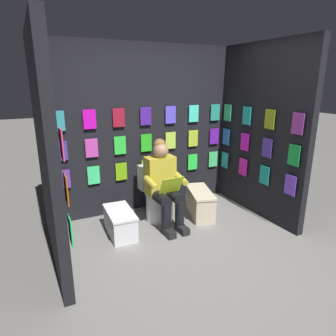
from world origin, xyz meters
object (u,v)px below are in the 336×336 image
object	(u,v)px
toilet	(157,197)
person_reading	(164,183)
comic_longbox_far	(200,203)
comic_longbox_near	(120,223)

from	to	relation	value
toilet	person_reading	bearing A→B (deg)	89.82
person_reading	comic_longbox_far	size ratio (longest dim) A/B	1.56
comic_longbox_near	comic_longbox_far	xyz separation A→B (m)	(-1.25, -0.05, 0.02)
person_reading	comic_longbox_far	xyz separation A→B (m)	(-0.61, -0.03, -0.41)
comic_longbox_near	comic_longbox_far	distance (m)	1.25
comic_longbox_near	comic_longbox_far	size ratio (longest dim) A/B	0.83
person_reading	comic_longbox_near	bearing A→B (deg)	0.87
comic_longbox_far	toilet	bearing A→B (deg)	-0.89
toilet	person_reading	world-z (taller)	person_reading
person_reading	comic_longbox_far	world-z (taller)	person_reading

